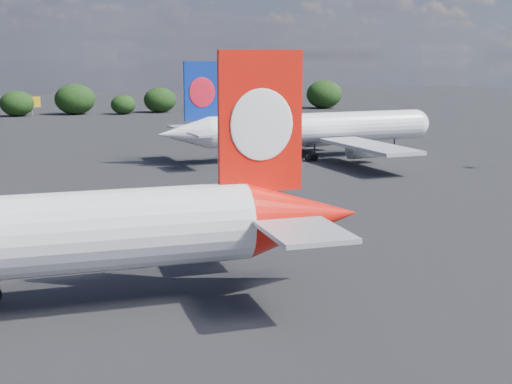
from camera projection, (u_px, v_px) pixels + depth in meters
name	position (u px, v px, depth m)	size (l,w,h in m)	color
china_southern_airliner	(308.00, 129.00, 119.55)	(49.74, 47.22, 16.27)	silver
billboard_yellow	(31.00, 103.00, 203.88)	(5.00, 0.30, 5.50)	gold
horizon_treeline	(31.00, 103.00, 202.61)	(204.98, 14.14, 9.20)	black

